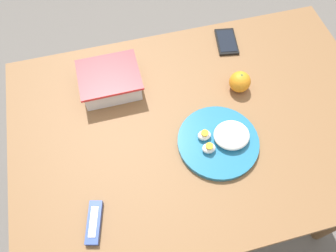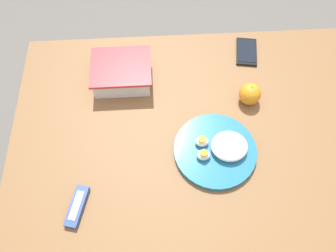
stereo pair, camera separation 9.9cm
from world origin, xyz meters
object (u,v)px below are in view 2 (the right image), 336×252
orange_fruit (250,94)px  candy_bar (77,206)px  food_container (122,73)px  cell_phone (246,52)px  rice_plate (218,149)px

orange_fruit → candy_bar: bearing=-148.6°
food_container → cell_phone: 0.47m
rice_plate → cell_phone: size_ratio=1.83×
food_container → rice_plate: size_ratio=0.80×
rice_plate → candy_bar: bearing=-160.3°
orange_fruit → rice_plate: size_ratio=0.28×
food_container → cell_phone: food_container is taller
food_container → candy_bar: food_container is taller
candy_bar → cell_phone: 0.80m
rice_plate → cell_phone: 0.43m
orange_fruit → rice_plate: orange_fruit is taller
orange_fruit → candy_bar: (-0.55, -0.34, -0.03)m
food_container → rice_plate: (0.30, -0.30, -0.02)m
orange_fruit → rice_plate: bearing=-124.9°
orange_fruit → candy_bar: 0.65m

